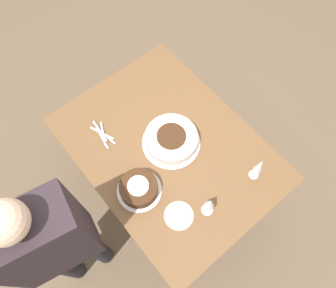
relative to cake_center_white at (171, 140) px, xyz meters
name	(u,v)px	position (x,y,z in m)	size (l,w,h in m)	color
ground_plane	(168,187)	(0.01, -0.04, -0.82)	(12.00, 12.00, 0.00)	brown
dining_table	(168,155)	(0.01, -0.04, -0.16)	(1.32, 0.98, 0.78)	brown
cake_center_white	(171,140)	(0.00, 0.00, 0.00)	(0.36, 0.36, 0.09)	white
cake_front_chocolate	(139,188)	(0.12, -0.34, 0.00)	(0.26, 0.26, 0.09)	white
wine_glass_near	(210,204)	(0.45, -0.11, 0.09)	(0.07, 0.07, 0.20)	silver
wine_glass_far	(260,166)	(0.47, 0.23, 0.10)	(0.06, 0.06, 0.22)	silver
dessert_plate_right	(179,216)	(0.37, -0.26, -0.04)	(0.16, 0.16, 0.01)	beige
fork_pile	(103,134)	(-0.31, -0.29, -0.04)	(0.21, 0.08, 0.01)	silver
person_cutting	(54,245)	(0.11, -0.85, 0.10)	(0.29, 0.43, 1.53)	#232328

